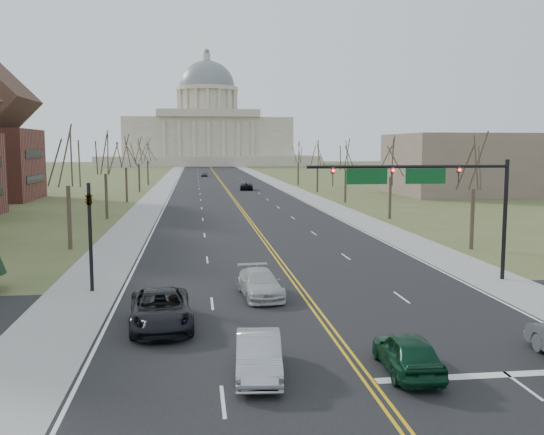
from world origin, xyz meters
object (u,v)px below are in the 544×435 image
object	(u,v)px
car_sb_inner_lead	(259,355)
car_far_sb	(204,174)
car_nb_inner_lead	(407,353)
signal_mast	(424,184)
signal_left	(90,225)
car_sb_outer_lead	(161,309)
car_far_nb	(246,186)
car_sb_inner_second	(260,283)

from	to	relation	value
car_sb_inner_lead	car_far_sb	distance (m)	141.13
car_nb_inner_lead	car_far_sb	xyz separation A→B (m)	(-4.93, 141.52, -0.05)
signal_mast	car_far_sb	size ratio (longest dim) A/B	3.06
signal_left	car_sb_outer_lead	bearing A→B (deg)	-60.27
car_nb_inner_lead	signal_left	bearing A→B (deg)	-44.04
car_sb_inner_lead	signal_left	bearing A→B (deg)	124.89
signal_mast	car_far_nb	distance (m)	77.14
car_sb_inner_lead	car_far_sb	bearing A→B (deg)	94.58
signal_mast	car_far_sb	bearing A→B (deg)	94.84
car_sb_outer_lead	car_far_nb	world-z (taller)	car_sb_outer_lead
signal_mast	signal_left	size ratio (longest dim) A/B	2.02
signal_mast	car_sb_inner_lead	bearing A→B (deg)	-129.50
signal_left	car_far_sb	size ratio (longest dim) A/B	1.52
car_sb_inner_lead	car_far_sb	size ratio (longest dim) A/B	1.11
signal_left	car_sb_inner_lead	world-z (taller)	signal_left
car_sb_inner_lead	car_sb_outer_lead	world-z (taller)	car_sb_outer_lead
car_nb_inner_lead	car_far_nb	bearing A→B (deg)	-88.59
car_sb_outer_lead	car_sb_inner_second	distance (m)	6.94
car_nb_inner_lead	car_sb_inner_second	bearing A→B (deg)	-68.17
car_far_sb	signal_left	bearing A→B (deg)	-90.15
car_nb_inner_lead	car_sb_inner_second	world-z (taller)	car_nb_inner_lead
car_far_sb	car_sb_inner_second	bearing A→B (deg)	-86.09
car_nb_inner_lead	car_sb_inner_second	xyz separation A→B (m)	(-4.00, 11.50, -0.02)
car_sb_outer_lead	car_sb_inner_second	xyz separation A→B (m)	(4.93, 4.88, -0.09)
car_sb_inner_lead	car_sb_outer_lead	distance (m)	7.24
signal_left	car_far_sb	xyz separation A→B (m)	(8.14, 127.65, -3.03)
signal_left	car_nb_inner_lead	xyz separation A→B (m)	(13.07, -13.87, -2.98)
signal_left	car_nb_inner_lead	bearing A→B (deg)	-46.70
car_nb_inner_lead	car_sb_inner_lead	size ratio (longest dim) A/B	0.97
car_nb_inner_lead	car_far_sb	bearing A→B (deg)	-85.34
signal_mast	car_sb_inner_lead	distance (m)	18.17
signal_mast	signal_left	distance (m)	19.06
car_sb_outer_lead	car_far_sb	bearing A→B (deg)	83.85
car_sb_outer_lead	car_sb_inner_second	world-z (taller)	car_sb_outer_lead
signal_left	car_sb_outer_lead	distance (m)	8.84
car_sb_outer_lead	car_far_sb	xyz separation A→B (m)	(4.00, 134.90, -0.12)
signal_mast	signal_left	world-z (taller)	signal_mast
signal_mast	car_far_nb	world-z (taller)	signal_mast
car_far_sb	car_sb_outer_lead	bearing A→B (deg)	-88.20
signal_mast	car_sb_inner_lead	world-z (taller)	signal_mast
signal_mast	car_nb_inner_lead	distance (m)	15.88
car_sb_outer_lead	car_far_nb	xyz separation A→B (m)	(10.92, 84.13, -0.10)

